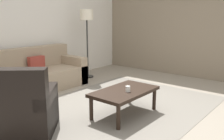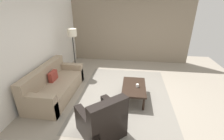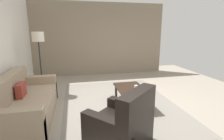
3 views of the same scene
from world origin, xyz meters
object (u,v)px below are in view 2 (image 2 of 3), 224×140
coffee_table (134,88)px  lamp_standing (73,37)px  cup (137,85)px  couch_main (53,86)px  armchair_leather (103,123)px

coffee_table → lamp_standing: bearing=57.7°
cup → lamp_standing: 2.88m
couch_main → lamp_standing: lamp_standing is taller
couch_main → cup: 2.45m
coffee_table → couch_main: bearing=92.7°
coffee_table → armchair_leather: bearing=156.3°
lamp_standing → armchair_leather: bearing=-150.6°
armchair_leather → coffee_table: 1.55m
armchair_leather → cup: armchair_leather is taller
cup → lamp_standing: lamp_standing is taller
couch_main → coffee_table: couch_main is taller
couch_main → cup: (0.07, -2.44, 0.16)m
couch_main → armchair_leather: 2.17m
couch_main → coffee_table: 2.35m
armchair_leather → coffee_table: (1.42, -0.62, 0.05)m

